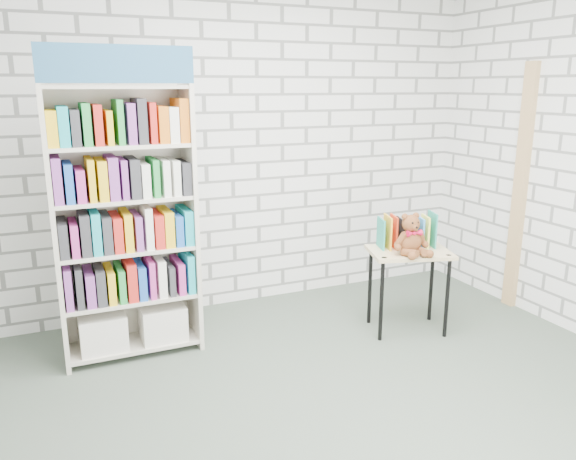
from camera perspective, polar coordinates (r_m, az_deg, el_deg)
name	(u,v)px	position (r m, az deg, el deg)	size (l,w,h in m)	color
ground	(343,415)	(3.54, 5.57, -18.22)	(4.50, 4.50, 0.00)	#445043
room_shell	(351,110)	(2.98, 6.42, 12.05)	(4.52, 4.02, 2.81)	silver
bookshelf	(125,222)	(4.07, -16.20, 0.77)	(0.96, 0.37, 2.15)	beige
display_table	(409,262)	(4.49, 12.20, -3.18)	(0.71, 0.58, 0.66)	tan
table_books	(406,231)	(4.52, 11.94, -0.13)	(0.47, 0.30, 0.26)	teal
teddy_bear	(411,238)	(4.34, 12.42, -0.80)	(0.29, 0.27, 0.32)	brown
door_trim	(520,189)	(5.19, 22.51, 3.87)	(0.05, 0.12, 2.10)	tan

